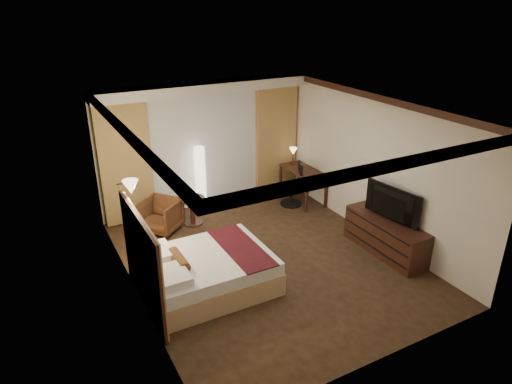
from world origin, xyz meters
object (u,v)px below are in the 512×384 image
office_chair (292,184)px  television (388,203)px  dresser (385,236)px  armchair (160,214)px  desk (303,185)px  floor_lamp (201,180)px  bed (208,272)px  side_table (192,211)px

office_chair → television: size_ratio=0.87×
office_chair → dresser: (0.38, -2.53, -0.17)m
armchair → desk: bearing=47.7°
armchair → television: television is taller
armchair → floor_lamp: size_ratio=0.49×
floor_lamp → dresser: bearing=-54.7°
dresser → bed: bearing=171.1°
television → bed: bearing=73.4°
bed → floor_lamp: size_ratio=1.34×
desk → office_chair: 0.35m
office_chair → dresser: office_chair is taller
dresser → television: bearing=180.0°
dresser → office_chair: bearing=98.5°
floor_lamp → armchair: bearing=-156.6°
armchair → television: size_ratio=0.63×
armchair → office_chair: bearing=46.4°
floor_lamp → dresser: floor_lamp is taller
floor_lamp → bed: bearing=-110.1°
desk → dresser: (0.05, -2.58, -0.05)m
bed → desk: size_ratio=1.67×
floor_lamp → dresser: size_ratio=0.87×
bed → armchair: bearing=91.7°
bed → floor_lamp: 2.87m
office_chair → desk: bearing=32.4°
bed → armchair: (-0.07, 2.22, 0.07)m
side_table → dresser: dresser is taller
bed → dresser: bearing=-8.9°
dresser → side_table: bearing=134.3°
office_chair → bed: bearing=-120.7°
dresser → television: (-0.03, 0.00, 0.65)m
floor_lamp → television: bearing=-55.1°
bed → television: television is taller
side_table → dresser: bearing=-45.7°
armchair → dresser: bearing=10.5°
armchair → floor_lamp: 1.20m
television → side_table: bearing=36.3°
side_table → floor_lamp: size_ratio=0.39×
side_table → office_chair: office_chair is taller
armchair → floor_lamp: bearing=73.5°
bed → armchair: size_ratio=2.76×
bed → side_table: (0.59, 2.19, 0.00)m
office_chair → dresser: bearing=-57.7°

